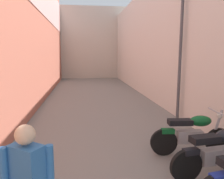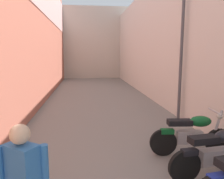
{
  "view_description": "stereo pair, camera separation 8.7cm",
  "coord_description": "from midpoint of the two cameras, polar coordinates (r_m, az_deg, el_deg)",
  "views": [
    {
      "loc": [
        -0.78,
        1.08,
        2.24
      ],
      "look_at": [
        0.01,
        6.84,
        1.31
      ],
      "focal_mm": 35.7,
      "sensor_mm": 36.0,
      "label": 1
    },
    {
      "loc": [
        -0.7,
        1.07,
        2.24
      ],
      "look_at": [
        0.01,
        6.84,
        1.31
      ],
      "focal_mm": 35.7,
      "sensor_mm": 36.0,
      "label": 2
    }
  ],
  "objects": [
    {
      "name": "ground_plane",
      "position": [
        8.16,
        -2.38,
        -6.83
      ],
      "size": [
        37.79,
        37.79,
        0.0
      ],
      "primitive_type": "plane",
      "color": "slate"
    },
    {
      "name": "motorcycle_fifth",
      "position": [
        4.58,
        24.96,
        -14.15
      ],
      "size": [
        1.85,
        0.58,
        1.04
      ],
      "color": "black",
      "rests_on": "ground"
    },
    {
      "name": "building_left",
      "position": [
        10.09,
        -20.29,
        16.94
      ],
      "size": [
        0.45,
        21.79,
        7.34
      ],
      "color": "#B76651",
      "rests_on": "ground"
    },
    {
      "name": "motorcycle_sixth",
      "position": [
        5.33,
        19.43,
        -10.5
      ],
      "size": [
        1.85,
        0.58,
        1.04
      ],
      "color": "black",
      "rests_on": "ground"
    },
    {
      "name": "street_lamp",
      "position": [
        7.63,
        16.32,
        12.74
      ],
      "size": [
        0.79,
        0.18,
        4.75
      ],
      "color": "#47474C",
      "rests_on": "ground"
    },
    {
      "name": "building_right",
      "position": [
        10.44,
        12.1,
        12.15
      ],
      "size": [
        0.45,
        21.79,
        5.66
      ],
      "color": "beige",
      "rests_on": "ground"
    },
    {
      "name": "building_far_end",
      "position": [
        21.74,
        -6.03,
        11.7
      ],
      "size": [
        8.15,
        2.0,
        6.49
      ],
      "primitive_type": "cube",
      "color": "beige",
      "rests_on": "ground"
    }
  ]
}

